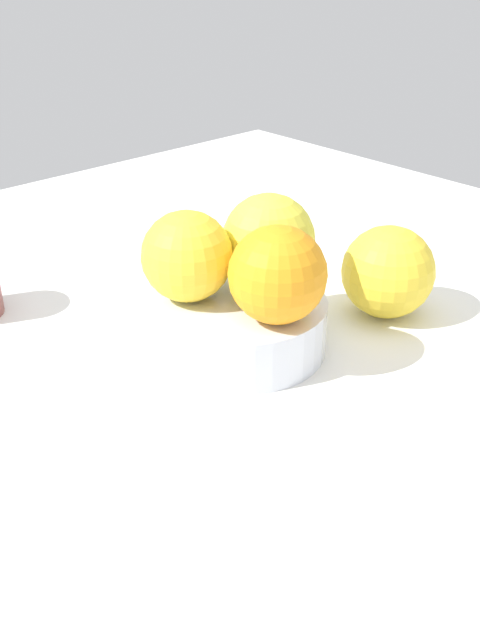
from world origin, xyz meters
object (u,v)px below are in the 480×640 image
object	(u,v)px
orange_in_bowl_0	(269,240)
orange_loose_0	(388,272)
fruit_bowl	(240,326)
orange_in_bowl_1	(278,275)
orange_in_bowl_2	(187,256)

from	to	relation	value
orange_in_bowl_0	orange_loose_0	size ratio (longest dim) A/B	0.93
fruit_bowl	orange_in_bowl_0	xyz separation A→B (cm)	(-1.07, 4.39, 6.56)
fruit_bowl	orange_in_bowl_1	distance (cm)	7.81
orange_in_bowl_0	orange_in_bowl_2	world-z (taller)	orange_in_bowl_0
fruit_bowl	orange_in_bowl_0	world-z (taller)	orange_in_bowl_0
orange_in_bowl_1	orange_loose_0	size ratio (longest dim) A/B	0.91
orange_in_bowl_1	orange_in_bowl_2	distance (cm)	8.41
orange_in_bowl_0	orange_in_bowl_2	bearing A→B (deg)	-108.41
fruit_bowl	orange_in_bowl_1	xyz separation A→B (cm)	(4.41, 0.05, 6.45)
orange_loose_0	orange_in_bowl_2	bearing A→B (deg)	-114.75
orange_in_bowl_0	orange_in_bowl_1	size ratio (longest dim) A/B	1.03
orange_loose_0	fruit_bowl	bearing A→B (deg)	-107.41
orange_in_bowl_2	orange_loose_0	size ratio (longest dim) A/B	0.89
orange_in_bowl_1	orange_loose_0	distance (cm)	15.23
orange_in_bowl_1	orange_in_bowl_2	world-z (taller)	orange_in_bowl_1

